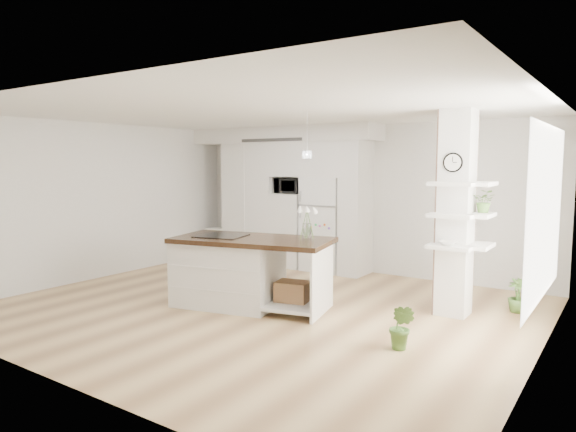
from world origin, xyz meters
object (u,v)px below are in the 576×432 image
at_px(refrigerator, 326,224).
at_px(floor_plant_a, 402,327).
at_px(bookshelf, 221,245).
at_px(kitchen_island, 236,270).

relative_size(refrigerator, floor_plant_a, 3.43).
xyz_separation_m(bookshelf, floor_plant_a, (5.21, -2.94, -0.03)).
bearing_deg(floor_plant_a, kitchen_island, 172.28).
xyz_separation_m(refrigerator, floor_plant_a, (2.76, -3.12, -0.62)).
bearing_deg(refrigerator, bookshelf, -175.75).
bearing_deg(floor_plant_a, refrigerator, 131.45).
bearing_deg(refrigerator, kitchen_island, -86.95).
distance_m(refrigerator, kitchen_island, 2.79).
height_order(bookshelf, floor_plant_a, bookshelf).
height_order(kitchen_island, floor_plant_a, kitchen_island).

